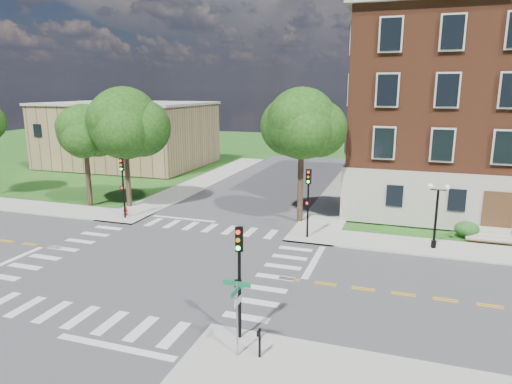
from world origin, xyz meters
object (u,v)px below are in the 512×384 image
(fire_hydrant, at_px, (126,211))
(street_sign_pole, at_px, (237,304))
(traffic_signal_se, at_px, (239,268))
(traffic_signal_nw, at_px, (123,180))
(twin_lamp_west, at_px, (436,212))
(traffic_signal_ne, at_px, (308,194))
(push_button_post, at_px, (259,341))

(fire_hydrant, bearing_deg, street_sign_pole, -45.08)
(traffic_signal_se, distance_m, fire_hydrant, 21.34)
(traffic_signal_nw, xyz_separation_m, twin_lamp_west, (23.15, 0.36, -0.66))
(traffic_signal_se, relative_size, twin_lamp_west, 1.13)
(traffic_signal_se, distance_m, traffic_signal_ne, 13.76)
(traffic_signal_ne, relative_size, street_sign_pole, 1.55)
(traffic_signal_ne, bearing_deg, street_sign_pole, -88.03)
(twin_lamp_west, bearing_deg, push_button_post, -114.15)
(fire_hydrant, bearing_deg, traffic_signal_se, -43.40)
(push_button_post, height_order, fire_hydrant, push_button_post)
(traffic_signal_nw, height_order, fire_hydrant, traffic_signal_nw)
(traffic_signal_se, xyz_separation_m, street_sign_pole, (0.39, -1.27, -0.88))
(street_sign_pole, relative_size, fire_hydrant, 4.13)
(traffic_signal_ne, bearing_deg, fire_hydrant, 177.04)
(traffic_signal_nw, relative_size, push_button_post, 4.00)
(traffic_signal_ne, xyz_separation_m, street_sign_pole, (0.52, -15.02, -0.88))
(traffic_signal_nw, xyz_separation_m, push_button_post, (16.25, -15.03, -2.39))
(twin_lamp_west, bearing_deg, street_sign_pole, -116.46)
(traffic_signal_se, height_order, street_sign_pole, traffic_signal_se)
(traffic_signal_nw, relative_size, fire_hydrant, 6.40)
(traffic_signal_ne, relative_size, twin_lamp_west, 1.13)
(street_sign_pole, bearing_deg, traffic_signal_ne, 91.97)
(traffic_signal_se, height_order, fire_hydrant, traffic_signal_se)
(traffic_signal_se, height_order, twin_lamp_west, traffic_signal_se)
(traffic_signal_ne, relative_size, push_button_post, 4.00)
(traffic_signal_nw, xyz_separation_m, street_sign_pole, (15.41, -15.19, -0.88))
(twin_lamp_west, bearing_deg, traffic_signal_nw, -179.11)
(street_sign_pole, bearing_deg, twin_lamp_west, 63.54)
(traffic_signal_nw, bearing_deg, push_button_post, -42.78)
(traffic_signal_se, height_order, traffic_signal_ne, same)
(traffic_signal_nw, distance_m, fire_hydrant, 2.81)
(traffic_signal_se, bearing_deg, push_button_post, -42.21)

